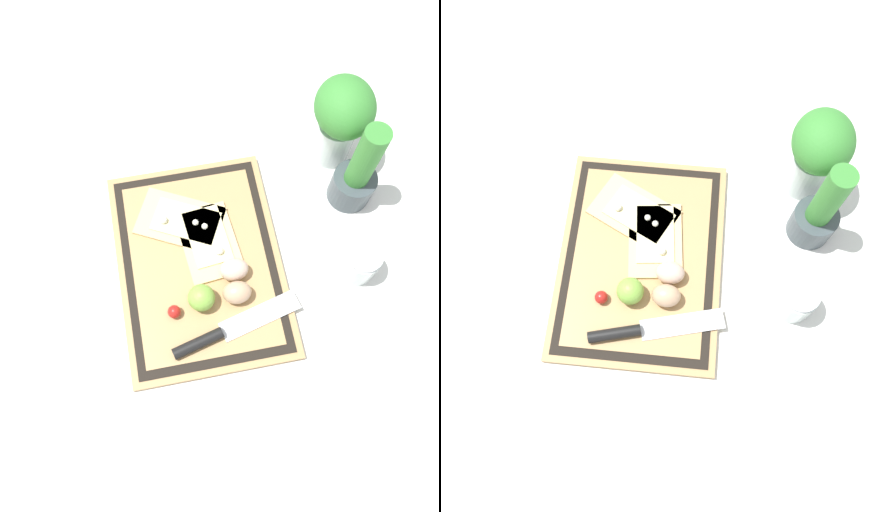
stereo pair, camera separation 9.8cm
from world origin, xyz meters
TOP-DOWN VIEW (x-y plane):
  - ground_plane at (0.00, 0.00)m, footprint 6.00×6.00m
  - cutting_board at (0.00, 0.00)m, footprint 0.45×0.33m
  - pizza_slice_near at (-0.10, -0.02)m, footprint 0.17×0.20m
  - pizza_slice_far at (-0.04, 0.03)m, footprint 0.17×0.12m
  - knife at (0.15, 0.01)m, footprint 0.09×0.26m
  - egg_brown at (0.08, 0.06)m, footprint 0.04×0.06m
  - egg_pink at (0.03, 0.06)m, footprint 0.04×0.06m
  - lime at (0.08, -0.01)m, footprint 0.05×0.05m
  - cherry_tomato_red at (0.09, -0.06)m, footprint 0.03×0.03m
  - herb_pot at (-0.10, 0.34)m, footprint 0.09×0.09m
  - sauce_jar at (0.07, 0.31)m, footprint 0.07×0.07m
  - herb_glass at (-0.21, 0.33)m, footprint 0.13×0.12m

SIDE VIEW (x-z plane):
  - ground_plane at x=0.00m, z-range 0.00..0.00m
  - cutting_board at x=0.00m, z-range 0.00..0.02m
  - pizza_slice_near at x=-0.10m, z-range 0.01..0.04m
  - pizza_slice_far at x=-0.04m, z-range 0.01..0.04m
  - knife at x=0.15m, z-range 0.02..0.04m
  - cherry_tomato_red at x=0.09m, z-range 0.02..0.04m
  - sauce_jar at x=0.07m, z-range -0.01..0.08m
  - egg_brown at x=0.08m, z-range 0.02..0.06m
  - egg_pink at x=0.03m, z-range 0.02..0.06m
  - lime at x=0.08m, z-range 0.02..0.07m
  - herb_pot at x=-0.10m, z-range -0.04..0.19m
  - herb_glass at x=-0.21m, z-range 0.02..0.23m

